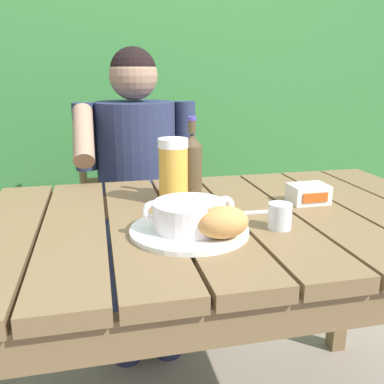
{
  "coord_description": "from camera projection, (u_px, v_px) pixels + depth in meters",
  "views": [
    {
      "loc": [
        -0.26,
        -1.02,
        1.14
      ],
      "look_at": [
        -0.03,
        -0.01,
        0.85
      ],
      "focal_mm": 39.46,
      "sensor_mm": 36.0,
      "label": 1
    }
  ],
  "objects": [
    {
      "name": "dining_table",
      "position": [
        201.0,
        249.0,
        1.14
      ],
      "size": [
        1.46,
        0.82,
        0.78
      ],
      "color": "brown",
      "rests_on": "ground_plane"
    },
    {
      "name": "hedge_backdrop",
      "position": [
        112.0,
        89.0,
        2.54
      ],
      "size": [
        3.99,
        0.93,
        1.98
      ],
      "color": "#357837",
      "rests_on": "ground_plane"
    },
    {
      "name": "chair_near_diner",
      "position": [
        136.0,
        219.0,
        1.97
      ],
      "size": [
        0.49,
        0.45,
        0.99
      ],
      "color": "olive",
      "rests_on": "ground_plane"
    },
    {
      "name": "person_eating",
      "position": [
        137.0,
        178.0,
        1.71
      ],
      "size": [
        0.48,
        0.47,
        1.24
      ],
      "color": "#272E4E",
      "rests_on": "ground_plane"
    },
    {
      "name": "serving_plate",
      "position": [
        189.0,
        230.0,
        0.99
      ],
      "size": [
        0.28,
        0.28,
        0.01
      ],
      "color": "white",
      "rests_on": "dining_table"
    },
    {
      "name": "soup_bowl",
      "position": [
        189.0,
        214.0,
        0.98
      ],
      "size": [
        0.22,
        0.17,
        0.07
      ],
      "color": "white",
      "rests_on": "serving_plate"
    },
    {
      "name": "bread_roll",
      "position": [
        224.0,
        222.0,
        0.92
      ],
      "size": [
        0.13,
        0.1,
        0.07
      ],
      "color": "#C88949",
      "rests_on": "serving_plate"
    },
    {
      "name": "beer_glass",
      "position": [
        173.0,
        171.0,
        1.2
      ],
      "size": [
        0.08,
        0.08,
        0.19
      ],
      "color": "gold",
      "rests_on": "dining_table"
    },
    {
      "name": "beer_bottle",
      "position": [
        192.0,
        164.0,
        1.25
      ],
      "size": [
        0.06,
        0.06,
        0.24
      ],
      "color": "#4B3C27",
      "rests_on": "dining_table"
    },
    {
      "name": "water_glass_small",
      "position": [
        280.0,
        216.0,
        1.01
      ],
      "size": [
        0.06,
        0.06,
        0.06
      ],
      "color": "silver",
      "rests_on": "dining_table"
    },
    {
      "name": "butter_tub",
      "position": [
        308.0,
        194.0,
        1.21
      ],
      "size": [
        0.11,
        0.08,
        0.05
      ],
      "color": "white",
      "rests_on": "dining_table"
    },
    {
      "name": "table_knife",
      "position": [
        235.0,
        213.0,
        1.11
      ],
      "size": [
        0.17,
        0.02,
        0.01
      ],
      "color": "silver",
      "rests_on": "dining_table"
    }
  ]
}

